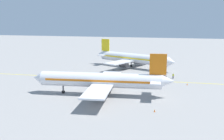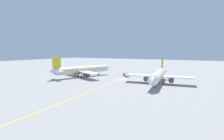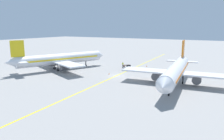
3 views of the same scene
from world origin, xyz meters
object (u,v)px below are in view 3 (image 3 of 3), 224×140
at_px(baggage_tug_white, 128,68).
at_px(airplane_adjacent_stand, 60,59).
at_px(airplane_at_gate, 176,71).
at_px(traffic_cone_near_nose, 147,66).
at_px(baggage_cart_trailing, 125,66).
at_px(ground_crew_worker, 123,64).
at_px(traffic_cone_mid_apron, 219,77).
at_px(traffic_cone_by_wingtip, 109,74).

bearing_deg(baggage_tug_white, airplane_adjacent_stand, 27.87).
relative_size(airplane_at_gate, traffic_cone_near_nose, 64.62).
xyz_separation_m(baggage_cart_trailing, ground_crew_worker, (2.44, -2.93, 0.15)).
xyz_separation_m(ground_crew_worker, traffic_cone_mid_apron, (-32.60, 2.49, -0.63)).
distance_m(baggage_tug_white, traffic_cone_near_nose, 10.05).
distance_m(airplane_at_gate, airplane_adjacent_stand, 39.43).
height_order(traffic_cone_mid_apron, traffic_cone_by_wingtip, same).
distance_m(airplane_at_gate, baggage_cart_trailing, 25.28).
distance_m(baggage_cart_trailing, ground_crew_worker, 3.81).
bearing_deg(traffic_cone_by_wingtip, baggage_tug_white, -103.81).
bearing_deg(baggage_tug_white, traffic_cone_mid_apron, -174.23).
bearing_deg(traffic_cone_near_nose, baggage_tug_white, 72.32).
xyz_separation_m(baggage_tug_white, baggage_cart_trailing, (2.28, -2.38, -0.14)).
height_order(airplane_at_gate, ground_crew_worker, airplane_at_gate).
relative_size(ground_crew_worker, traffic_cone_by_wingtip, 3.05).
distance_m(baggage_cart_trailing, traffic_cone_mid_apron, 30.17).
distance_m(airplane_at_gate, baggage_tug_white, 22.09).
bearing_deg(ground_crew_worker, airplane_adjacent_stand, 45.61).
bearing_deg(airplane_at_gate, traffic_cone_near_nose, -52.64).
relative_size(airplane_at_gate, traffic_cone_by_wingtip, 64.62).
relative_size(airplane_adjacent_stand, baggage_tug_white, 10.56).
distance_m(traffic_cone_mid_apron, traffic_cone_by_wingtip, 32.33).
bearing_deg(baggage_cart_trailing, traffic_cone_by_wingtip, 90.34).
bearing_deg(traffic_cone_mid_apron, traffic_cone_near_nose, -15.19).
bearing_deg(traffic_cone_mid_apron, baggage_tug_white, 5.77).
distance_m(airplane_adjacent_stand, traffic_cone_mid_apron, 50.46).
bearing_deg(airplane_adjacent_stand, baggage_cart_trailing, -144.05).
bearing_deg(traffic_cone_near_nose, baggage_cart_trailing, 53.40).
height_order(airplane_at_gate, baggage_tug_white, airplane_at_gate).
bearing_deg(traffic_cone_mid_apron, airplane_adjacent_stand, 15.78).
height_order(airplane_at_gate, traffic_cone_mid_apron, airplane_at_gate).
height_order(airplane_at_gate, traffic_cone_near_nose, airplane_at_gate).
xyz_separation_m(airplane_at_gate, baggage_tug_white, (18.86, -11.16, -2.81)).
bearing_deg(airplane_at_gate, traffic_cone_by_wingtip, -5.84).
relative_size(traffic_cone_mid_apron, traffic_cone_by_wingtip, 1.00).
height_order(airplane_adjacent_stand, ground_crew_worker, airplane_adjacent_stand).
xyz_separation_m(traffic_cone_mid_apron, traffic_cone_by_wingtip, (30.09, 11.82, 0.00)).
height_order(baggage_tug_white, traffic_cone_by_wingtip, baggage_tug_white).
xyz_separation_m(baggage_tug_white, traffic_cone_by_wingtip, (2.21, 9.00, -0.63)).
bearing_deg(airplane_adjacent_stand, traffic_cone_near_nose, -139.13).
bearing_deg(traffic_cone_by_wingtip, baggage_cart_trailing, -89.66).
xyz_separation_m(baggage_tug_white, traffic_cone_near_nose, (-3.05, -9.56, -0.63)).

